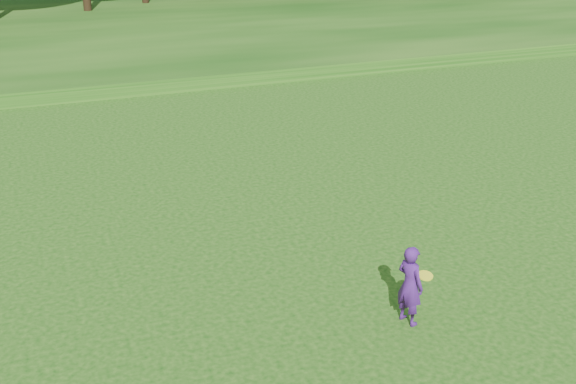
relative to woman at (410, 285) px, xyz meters
name	(u,v)px	position (x,y,z in m)	size (l,w,h in m)	color
ground	(429,350)	(-0.09, -0.97, -0.82)	(140.00, 140.00, 0.00)	#11440D
berm	(130,23)	(-0.09, 33.03, -0.52)	(130.00, 30.00, 0.60)	#11440D
walking_path	(184,86)	(-0.09, 19.03, -0.80)	(130.00, 1.60, 0.04)	gray
woman	(410,285)	(0.00, 0.00, 0.00)	(0.66, 0.69, 1.64)	#491A76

